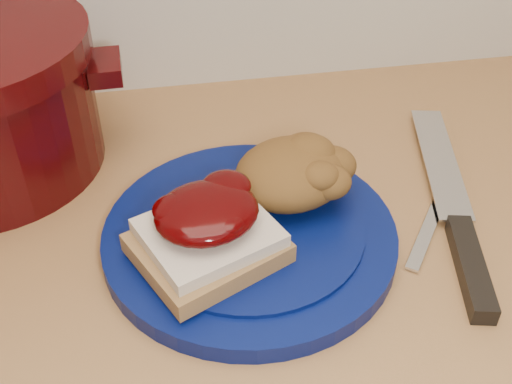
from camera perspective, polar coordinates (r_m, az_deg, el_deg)
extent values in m
cylinder|color=#050F4A|center=(0.65, -0.56, -3.96)|extent=(0.38, 0.38, 0.02)
cube|color=olive|center=(0.60, -4.34, -4.99)|extent=(0.16, 0.15, 0.02)
cube|color=beige|center=(0.59, -4.23, -3.62)|extent=(0.14, 0.14, 0.01)
ellipsoid|color=#2F0102|center=(0.58, -4.42, -1.80)|extent=(0.12, 0.12, 0.03)
ellipsoid|color=brown|center=(0.65, 3.14, 1.67)|extent=(0.15, 0.14, 0.06)
cube|color=black|center=(0.65, 18.53, -6.31)|extent=(0.05, 0.13, 0.02)
cube|color=silver|center=(0.77, 16.03, 2.72)|extent=(0.08, 0.21, 0.00)
cube|color=silver|center=(0.70, 15.48, -2.06)|extent=(0.11, 0.15, 0.00)
cube|color=#320505|center=(0.75, -13.30, 10.74)|extent=(0.04, 0.06, 0.02)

